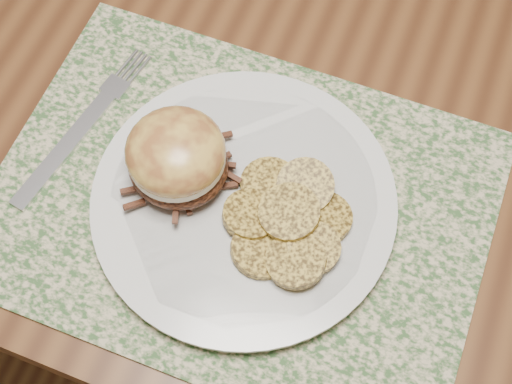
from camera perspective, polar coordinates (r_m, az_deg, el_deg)
ground at (r=1.48m, az=-4.78°, el=-2.04°), size 3.50×3.50×0.00m
placemat at (r=0.66m, az=-1.35°, el=-1.00°), size 0.45×0.33×0.00m
dinner_plate at (r=0.65m, az=-0.97°, el=-0.82°), size 0.26×0.26×0.02m
pork_sandwich at (r=0.62m, az=-6.37°, el=2.78°), size 0.10×0.10×0.07m
roasted_potatoes at (r=0.62m, az=2.56°, el=-2.29°), size 0.13×0.14×0.03m
fork at (r=0.71m, az=-13.58°, el=5.22°), size 0.05×0.20×0.00m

